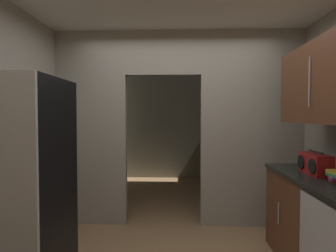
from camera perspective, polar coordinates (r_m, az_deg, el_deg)
name	(u,v)px	position (r m, az deg, el deg)	size (l,w,h in m)	color
kitchen_partition	(183,122)	(3.89, 2.93, 0.84)	(3.30, 0.12, 2.61)	#9E998C
adjoining_room_shell	(179,124)	(5.93, 2.10, 0.34)	(3.30, 3.07, 2.61)	gray
refrigerator	(11,195)	(2.52, -28.56, -11.90)	(0.75, 0.74, 1.76)	black
lower_cabinet_run	(328,230)	(3.07, 29.00, -17.50)	(0.63, 1.64, 0.92)	brown
upper_cabinet_counterside	(330,82)	(2.91, 29.43, 7.58)	(0.36, 1.48, 0.73)	brown
boombox	(315,164)	(3.09, 27.04, -6.69)	(0.17, 0.40, 0.22)	maroon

